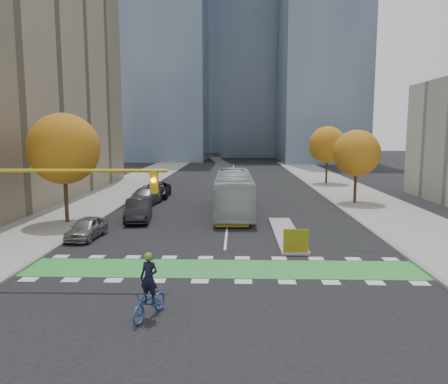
# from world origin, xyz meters

# --- Properties ---
(ground) EXTENTS (300.00, 300.00, 0.00)m
(ground) POSITION_xyz_m (0.00, 0.00, 0.00)
(ground) COLOR black
(ground) RESTS_ON ground
(sidewalk_west) EXTENTS (7.00, 120.00, 0.15)m
(sidewalk_west) POSITION_xyz_m (-13.50, 20.00, 0.07)
(sidewalk_west) COLOR gray
(sidewalk_west) RESTS_ON ground
(sidewalk_east) EXTENTS (7.00, 120.00, 0.15)m
(sidewalk_east) POSITION_xyz_m (13.50, 20.00, 0.07)
(sidewalk_east) COLOR gray
(sidewalk_east) RESTS_ON ground
(curb_west) EXTENTS (0.30, 120.00, 0.16)m
(curb_west) POSITION_xyz_m (-10.00, 20.00, 0.07)
(curb_west) COLOR gray
(curb_west) RESTS_ON ground
(curb_east) EXTENTS (0.30, 120.00, 0.16)m
(curb_east) POSITION_xyz_m (10.00, 20.00, 0.07)
(curb_east) COLOR gray
(curb_east) RESTS_ON ground
(bike_crossing) EXTENTS (20.00, 3.00, 0.01)m
(bike_crossing) POSITION_xyz_m (0.00, 1.50, 0.01)
(bike_crossing) COLOR green
(bike_crossing) RESTS_ON ground
(centre_line) EXTENTS (0.15, 70.00, 0.01)m
(centre_line) POSITION_xyz_m (0.00, 40.00, 0.01)
(centre_line) COLOR silver
(centre_line) RESTS_ON ground
(bike_lane_paint) EXTENTS (2.50, 50.00, 0.01)m
(bike_lane_paint) POSITION_xyz_m (7.50, 30.00, 0.01)
(bike_lane_paint) COLOR black
(bike_lane_paint) RESTS_ON ground
(median_island) EXTENTS (1.60, 10.00, 0.16)m
(median_island) POSITION_xyz_m (4.00, 9.00, 0.08)
(median_island) COLOR gray
(median_island) RESTS_ON ground
(hazard_board) EXTENTS (1.40, 0.12, 1.30)m
(hazard_board) POSITION_xyz_m (4.00, 4.20, 0.80)
(hazard_board) COLOR yellow
(hazard_board) RESTS_ON median_island
(tower_nw) EXTENTS (22.00, 22.00, 70.00)m
(tower_nw) POSITION_xyz_m (-18.00, 90.00, 35.00)
(tower_nw) COLOR #47566B
(tower_nw) RESTS_ON ground
(tower_ne) EXTENTS (18.00, 24.00, 60.00)m
(tower_ne) POSITION_xyz_m (20.00, 85.00, 30.00)
(tower_ne) COLOR #47566B
(tower_ne) RESTS_ON ground
(tower_far) EXTENTS (26.00, 26.00, 80.00)m
(tower_far) POSITION_xyz_m (-4.00, 140.00, 40.00)
(tower_far) COLOR #47566B
(tower_far) RESTS_ON ground
(tree_west) EXTENTS (5.20, 5.20, 8.22)m
(tree_west) POSITION_xyz_m (-12.00, 12.00, 5.62)
(tree_west) COLOR #332114
(tree_west) RESTS_ON ground
(tree_east_near) EXTENTS (4.40, 4.40, 7.08)m
(tree_east_near) POSITION_xyz_m (12.00, 22.00, 4.86)
(tree_east_near) COLOR #332114
(tree_east_near) RESTS_ON ground
(tree_east_far) EXTENTS (4.80, 4.80, 7.65)m
(tree_east_far) POSITION_xyz_m (12.50, 38.00, 5.24)
(tree_east_far) COLOR #332114
(tree_east_far) RESTS_ON ground
(traffic_signal_west) EXTENTS (8.53, 0.56, 5.20)m
(traffic_signal_west) POSITION_xyz_m (-7.93, -0.51, 4.03)
(traffic_signal_west) COLOR #BF9914
(traffic_signal_west) RESTS_ON ground
(cyclist) EXTENTS (1.45, 2.28, 2.48)m
(cyclist) POSITION_xyz_m (-2.51, -4.43, 0.83)
(cyclist) COLOR #234AA1
(cyclist) RESTS_ON ground
(bus) EXTENTS (3.18, 12.94, 3.59)m
(bus) POSITION_xyz_m (0.44, 16.79, 1.80)
(bus) COLOR #B7BDBF
(bus) RESTS_ON ground
(parked_car_a) EXTENTS (1.93, 4.18, 1.39)m
(parked_car_a) POSITION_xyz_m (-9.00, 7.60, 0.69)
(parked_car_a) COLOR gray
(parked_car_a) RESTS_ON ground
(parked_car_b) EXTENTS (2.39, 5.28, 1.68)m
(parked_car_b) POSITION_xyz_m (-6.90, 13.27, 0.84)
(parked_car_b) COLOR black
(parked_car_b) RESTS_ON ground
(parked_car_c) EXTENTS (2.85, 5.77, 1.61)m
(parked_car_c) POSITION_xyz_m (-8.01, 20.81, 0.81)
(parked_car_c) COLOR #55555A
(parked_car_c) RESTS_ON ground
(parked_car_d) EXTENTS (2.88, 5.83, 1.59)m
(parked_car_d) POSITION_xyz_m (-7.82, 25.81, 0.79)
(parked_car_d) COLOR black
(parked_car_d) RESTS_ON ground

